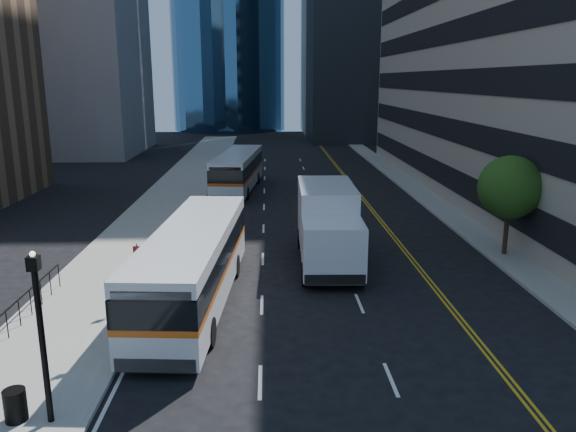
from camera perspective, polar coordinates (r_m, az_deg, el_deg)
The scene contains 10 objects.
ground at distance 21.55m, azimuth 6.80°, elevation -10.87°, with size 160.00×160.00×0.00m, color black.
sidewalk_west at distance 45.80m, azimuth -11.23°, elevation 2.30°, with size 5.00×90.00×0.15m, color gray.
sidewalk_east at distance 46.84m, azimuth 13.06°, elevation 2.46°, with size 2.00×90.00×0.15m, color gray.
midrise_west at distance 76.01m, azimuth -22.44°, elevation 19.21°, with size 18.00×18.00×35.00m, color gray.
street_tree at distance 30.41m, azimuth 21.64°, elevation 2.73°, with size 3.20×3.20×5.10m.
lamp_post at distance 15.81m, azimuth -23.79°, elevation -10.64°, with size 0.28×0.28×4.56m.
bus_front at distance 22.94m, azimuth -9.53°, elevation -4.72°, with size 3.58×12.60×3.21m.
bus_rear at distance 46.33m, azimuth -5.10°, elevation 4.67°, with size 3.84×12.18×3.09m.
box_truck at distance 27.56m, azimuth 4.07°, elevation -0.88°, with size 2.96×7.99×3.79m.
trash_can at distance 17.15m, azimuth -25.96°, elevation -16.90°, with size 0.58×0.58×0.88m, color black.
Camera 1 is at (-3.22, -19.34, 8.93)m, focal length 35.00 mm.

